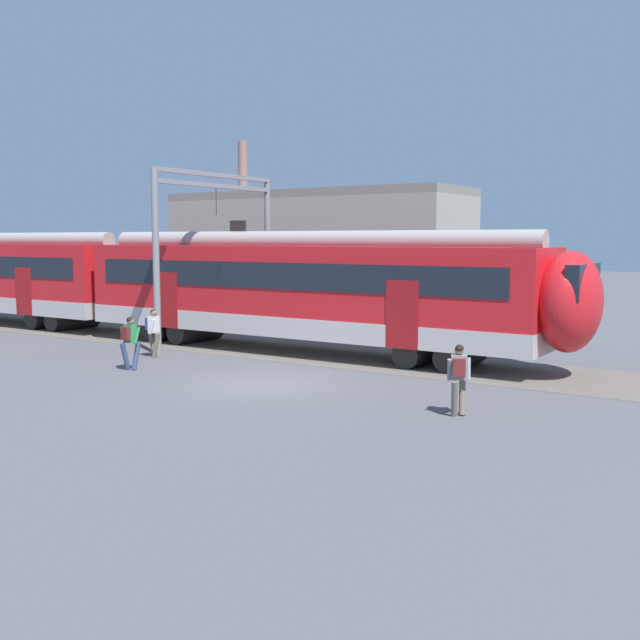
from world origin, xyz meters
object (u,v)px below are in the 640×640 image
object	(u,v)px
commuter_train	(131,282)
pedestrian_grey	(459,374)
pedestrian_white	(153,329)
pedestrian_green	(130,338)

from	to	relation	value
commuter_train	pedestrian_grey	xyz separation A→B (m)	(17.22, -6.03, -1.26)
commuter_train	pedestrian_white	distance (m)	6.45
commuter_train	pedestrian_green	xyz separation A→B (m)	(6.32, -5.92, -1.26)
commuter_train	pedestrian_green	world-z (taller)	commuter_train
pedestrian_green	commuter_train	bearing A→B (deg)	136.86
pedestrian_grey	pedestrian_white	bearing A→B (deg)	169.31
pedestrian_white	pedestrian_green	size ratio (longest dim) A/B	1.00
commuter_train	pedestrian_grey	world-z (taller)	commuter_train
pedestrian_white	pedestrian_grey	distance (m)	12.34
pedestrian_white	pedestrian_grey	xyz separation A→B (m)	(12.12, -2.29, 0.00)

